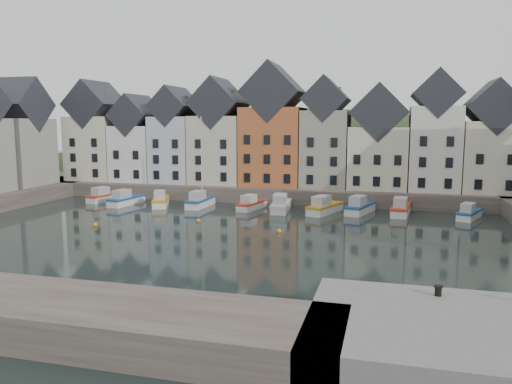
% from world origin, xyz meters
% --- Properties ---
extents(ground, '(260.00, 260.00, 0.00)m').
position_xyz_m(ground, '(0.00, 0.00, 0.00)').
color(ground, black).
rests_on(ground, ground).
extents(far_quay, '(90.00, 16.00, 2.00)m').
position_xyz_m(far_quay, '(0.00, 30.00, 1.00)').
color(far_quay, '#433A34').
rests_on(far_quay, ground).
extents(near_quay, '(18.00, 10.00, 2.00)m').
position_xyz_m(near_quay, '(22.00, -20.00, 1.00)').
color(near_quay, '#60605E').
rests_on(near_quay, ground).
extents(hillside, '(153.60, 70.40, 64.00)m').
position_xyz_m(hillside, '(0.02, 56.00, -17.96)').
color(hillside, '#26341A').
rests_on(hillside, ground).
extents(far_terrace, '(72.37, 8.16, 17.78)m').
position_xyz_m(far_terrace, '(3.21, 28.00, 8.88)').
color(far_terrace, beige).
rests_on(far_terrace, far_quay).
extents(mooring_buoys, '(20.50, 5.50, 0.50)m').
position_xyz_m(mooring_buoys, '(-4.00, 5.33, 0.15)').
color(mooring_buoys, '#C78717').
rests_on(mooring_buoys, ground).
extents(boat_a, '(2.95, 6.29, 2.32)m').
position_xyz_m(boat_a, '(-22.56, 18.67, 0.69)').
color(boat_a, silver).
rests_on(boat_a, ground).
extents(boat_b, '(2.83, 6.41, 2.38)m').
position_xyz_m(boat_b, '(-17.95, 16.51, 0.71)').
color(boat_b, silver).
rests_on(boat_b, ground).
extents(boat_c, '(4.04, 6.45, 2.37)m').
position_xyz_m(boat_c, '(-13.01, 17.05, 0.71)').
color(boat_c, silver).
rests_on(boat_c, ground).
extents(boat_d, '(2.09, 6.39, 12.15)m').
position_xyz_m(boat_d, '(-7.59, 17.71, 0.79)').
color(boat_d, silver).
rests_on(boat_d, ground).
extents(boat_e, '(2.94, 5.92, 2.18)m').
position_xyz_m(boat_e, '(-0.45, 17.59, 0.65)').
color(boat_e, silver).
rests_on(boat_e, ground).
extents(boat_f, '(2.63, 6.76, 2.54)m').
position_xyz_m(boat_f, '(3.54, 17.20, 0.76)').
color(boat_f, silver).
rests_on(boat_f, ground).
extents(boat_g, '(4.15, 6.85, 2.52)m').
position_xyz_m(boat_g, '(9.06, 17.12, 0.75)').
color(boat_g, silver).
rests_on(boat_g, ground).
extents(boat_h, '(3.69, 6.79, 2.49)m').
position_xyz_m(boat_h, '(13.30, 18.34, 0.74)').
color(boat_h, silver).
rests_on(boat_h, ground).
extents(boat_i, '(2.66, 6.58, 2.46)m').
position_xyz_m(boat_i, '(18.19, 18.60, 0.73)').
color(boat_i, silver).
rests_on(boat_i, ground).
extents(boat_j, '(3.65, 5.77, 2.12)m').
position_xyz_m(boat_j, '(25.86, 17.96, 0.63)').
color(boat_j, silver).
rests_on(boat_j, ground).
extents(mooring_bollard, '(0.48, 0.48, 0.56)m').
position_xyz_m(mooring_bollard, '(19.38, -16.50, 2.31)').
color(mooring_bollard, black).
rests_on(mooring_bollard, near_quay).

